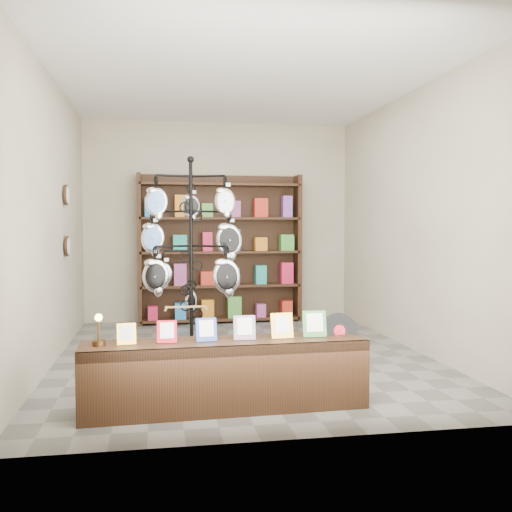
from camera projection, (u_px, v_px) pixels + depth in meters
The scene contains 6 objects.
ground at pixel (243, 356), 6.30m from camera, with size 5.00×5.00×0.00m, color slate.
room_envelope at pixel (243, 188), 6.20m from camera, with size 5.00×5.00×5.00m.
display_tree at pixel (191, 246), 5.72m from camera, with size 1.09×0.94×2.13m.
front_shelf at pixel (226, 374), 4.46m from camera, with size 2.23×0.53×0.78m.
back_shelving at pixel (220, 253), 8.50m from camera, with size 2.42×0.36×2.20m.
wall_clocks at pixel (67, 221), 6.67m from camera, with size 0.03×0.24×0.84m.
Camera 1 is at (-0.92, -6.17, 1.43)m, focal length 40.00 mm.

